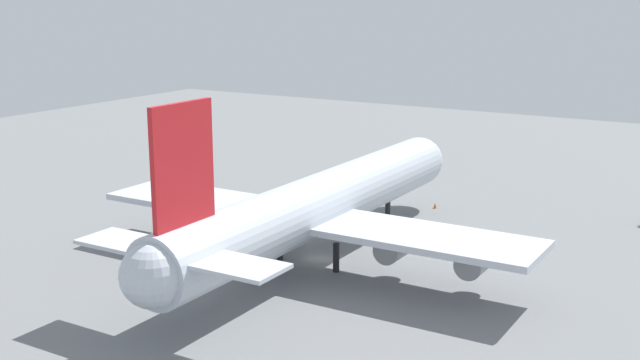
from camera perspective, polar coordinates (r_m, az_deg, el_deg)
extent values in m
plane|color=slate|center=(90.55, 0.00, -5.70)|extent=(241.18, 241.18, 0.00)
cylinder|color=silver|center=(88.64, 0.00, -1.69)|extent=(54.21, 6.65, 6.65)
sphere|color=silver|center=(112.13, 7.14, 1.39)|extent=(6.52, 6.52, 6.52)
sphere|color=silver|center=(67.89, -11.92, -6.72)|extent=(5.66, 5.66, 5.66)
cube|color=red|center=(68.63, -9.82, 1.11)|extent=(7.59, 0.50, 10.65)
cube|color=silver|center=(66.63, -6.69, -5.99)|extent=(4.88, 9.98, 0.36)
cube|color=silver|center=(73.28, -13.29, -4.47)|extent=(4.88, 9.98, 0.36)
cube|color=silver|center=(80.53, 7.50, -4.10)|extent=(9.21, 23.71, 0.70)
cube|color=silver|center=(94.46, -8.08, -1.51)|extent=(9.21, 23.71, 0.70)
cylinder|color=gray|center=(83.32, 5.50, -4.71)|extent=(5.32, 2.79, 2.79)
cylinder|color=gray|center=(80.17, 11.18, -5.63)|extent=(5.32, 2.79, 2.79)
cylinder|color=gray|center=(93.56, -5.96, -2.70)|extent=(5.32, 2.79, 2.79)
cylinder|color=gray|center=(98.91, -10.04, -1.96)|extent=(5.32, 2.79, 2.79)
cylinder|color=black|center=(104.67, 4.89, -2.20)|extent=(0.70, 0.70, 3.22)
cylinder|color=black|center=(86.07, 1.17, -5.59)|extent=(0.70, 0.70, 3.22)
cylinder|color=black|center=(89.73, -2.91, -4.81)|extent=(0.70, 0.70, 3.22)
cone|color=orange|center=(112.59, 8.27, -1.83)|extent=(0.53, 0.53, 0.75)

